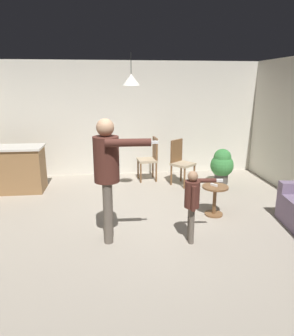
% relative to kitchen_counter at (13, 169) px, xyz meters
% --- Properties ---
extents(ground, '(7.68, 7.68, 0.00)m').
position_rel_kitchen_counter_xyz_m(ground, '(2.45, -2.10, -0.48)').
color(ground, '#9E9384').
extents(wall_back, '(6.40, 0.10, 2.70)m').
position_rel_kitchen_counter_xyz_m(wall_back, '(2.45, 1.10, 0.87)').
color(wall_back, silver).
rests_on(wall_back, ground).
extents(kitchen_counter, '(1.26, 0.66, 0.95)m').
position_rel_kitchen_counter_xyz_m(kitchen_counter, '(0.00, 0.00, 0.00)').
color(kitchen_counter, olive).
rests_on(kitchen_counter, ground).
extents(side_table_by_couch, '(0.44, 0.44, 0.52)m').
position_rel_kitchen_counter_xyz_m(side_table_by_couch, '(3.74, -1.66, -0.15)').
color(side_table_by_couch, brown).
rests_on(side_table_by_couch, ground).
extents(person_adult, '(0.85, 0.53, 1.75)m').
position_rel_kitchen_counter_xyz_m(person_adult, '(1.97, -2.32, 0.61)').
color(person_adult, '#60564C').
rests_on(person_adult, ground).
extents(person_child, '(0.56, 0.30, 1.05)m').
position_rel_kitchen_counter_xyz_m(person_child, '(3.12, -2.52, 0.17)').
color(person_child, '#60564C').
rests_on(person_child, ground).
extents(dining_chair_by_counter, '(0.45, 0.45, 1.00)m').
position_rel_kitchen_counter_xyz_m(dining_chair_by_counter, '(2.91, 0.46, 0.07)').
color(dining_chair_by_counter, brown).
rests_on(dining_chair_by_counter, ground).
extents(dining_chair_near_wall, '(0.59, 0.59, 1.00)m').
position_rel_kitchen_counter_xyz_m(dining_chair_near_wall, '(3.53, 0.06, 0.07)').
color(dining_chair_near_wall, brown).
rests_on(dining_chair_near_wall, ground).
extents(potted_plant_corner, '(0.52, 0.52, 0.79)m').
position_rel_kitchen_counter_xyz_m(potted_plant_corner, '(4.47, 0.02, -0.04)').
color(potted_plant_corner, '#4C4742').
rests_on(potted_plant_corner, ground).
extents(spare_remote_on_table, '(0.10, 0.13, 0.04)m').
position_rel_kitchen_counter_xyz_m(spare_remote_on_table, '(3.72, -1.65, 0.06)').
color(spare_remote_on_table, white).
rests_on(spare_remote_on_table, side_table_by_couch).
extents(ceiling_light_pendant, '(0.32, 0.32, 0.55)m').
position_rel_kitchen_counter_xyz_m(ceiling_light_pendant, '(2.41, -0.76, 1.77)').
color(ceiling_light_pendant, silver).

